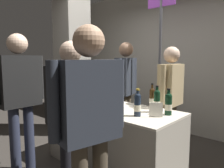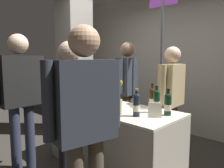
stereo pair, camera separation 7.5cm
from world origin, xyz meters
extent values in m
plane|color=#38332D|center=(0.00, 0.00, 0.00)|extent=(12.00, 12.00, 0.00)
cube|color=#9E998E|center=(0.00, 1.94, 1.41)|extent=(7.69, 0.12, 2.82)
cube|color=gray|center=(-1.53, 0.54, 1.79)|extent=(0.51, 0.51, 3.59)
cube|color=beige|center=(0.00, 0.00, 0.79)|extent=(1.76, 0.77, 0.02)
cube|color=#ABA392|center=(0.00, -0.38, 0.39)|extent=(1.76, 0.01, 0.77)
cube|color=#ABA392|center=(0.00, 0.38, 0.39)|extent=(1.76, 0.01, 0.77)
cube|color=#ABA392|center=(-0.87, 0.00, 0.39)|extent=(0.01, 0.77, 0.77)
cube|color=#ABA392|center=(0.87, 0.00, 0.39)|extent=(0.01, 0.77, 0.77)
cylinder|color=#38230F|center=(-0.74, -0.25, 0.90)|extent=(0.08, 0.08, 0.21)
sphere|color=#38230F|center=(-0.74, -0.25, 1.01)|extent=(0.08, 0.08, 0.08)
cylinder|color=#38230F|center=(-0.74, -0.25, 1.04)|extent=(0.03, 0.03, 0.07)
cylinder|color=#B7932D|center=(-0.74, -0.25, 1.08)|extent=(0.04, 0.04, 0.02)
cylinder|color=beige|center=(-0.74, -0.25, 0.89)|extent=(0.08, 0.08, 0.07)
cylinder|color=black|center=(-0.03, 0.00, 0.90)|extent=(0.08, 0.08, 0.21)
sphere|color=black|center=(-0.03, 0.00, 1.01)|extent=(0.07, 0.07, 0.07)
cylinder|color=black|center=(-0.03, 0.00, 1.05)|extent=(0.03, 0.03, 0.08)
cylinder|color=#B7932D|center=(-0.03, 0.00, 1.10)|extent=(0.03, 0.03, 0.02)
cylinder|color=beige|center=(-0.03, 0.00, 0.89)|extent=(0.08, 0.08, 0.07)
cylinder|color=black|center=(0.72, 0.14, 0.90)|extent=(0.08, 0.08, 0.21)
sphere|color=black|center=(0.72, 0.14, 1.01)|extent=(0.08, 0.08, 0.08)
cylinder|color=black|center=(0.72, 0.14, 1.04)|extent=(0.03, 0.03, 0.07)
cylinder|color=black|center=(0.72, 0.14, 1.09)|extent=(0.04, 0.04, 0.02)
cylinder|color=beige|center=(0.72, 0.14, 0.89)|extent=(0.08, 0.08, 0.07)
cylinder|color=#38230F|center=(-0.29, -0.16, 0.90)|extent=(0.07, 0.07, 0.21)
sphere|color=#38230F|center=(-0.29, -0.16, 1.01)|extent=(0.07, 0.07, 0.07)
cylinder|color=#38230F|center=(-0.29, -0.16, 1.04)|extent=(0.03, 0.03, 0.07)
cylinder|color=black|center=(-0.29, -0.16, 1.08)|extent=(0.03, 0.03, 0.02)
cylinder|color=beige|center=(-0.29, -0.16, 0.89)|extent=(0.07, 0.07, 0.07)
cylinder|color=#192333|center=(0.49, -0.13, 0.91)|extent=(0.08, 0.08, 0.22)
sphere|color=#192333|center=(0.49, -0.13, 1.02)|extent=(0.07, 0.07, 0.07)
cylinder|color=#192333|center=(0.49, -0.13, 1.05)|extent=(0.03, 0.03, 0.07)
cylinder|color=#B7932D|center=(0.49, -0.13, 1.09)|extent=(0.04, 0.04, 0.02)
cylinder|color=beige|center=(0.49, -0.13, 0.89)|extent=(0.08, 0.08, 0.07)
cylinder|color=#192333|center=(-0.50, -0.09, 0.92)|extent=(0.07, 0.07, 0.24)
sphere|color=#192333|center=(-0.50, -0.09, 1.03)|extent=(0.06, 0.06, 0.06)
cylinder|color=#192333|center=(-0.50, -0.09, 1.08)|extent=(0.03, 0.03, 0.08)
cylinder|color=black|center=(-0.50, -0.09, 1.13)|extent=(0.03, 0.03, 0.02)
cylinder|color=beige|center=(-0.50, -0.09, 0.90)|extent=(0.07, 0.07, 0.08)
cylinder|color=#38230F|center=(0.43, 0.27, 0.91)|extent=(0.06, 0.06, 0.23)
sphere|color=#38230F|center=(0.43, 0.27, 1.03)|extent=(0.06, 0.06, 0.06)
cylinder|color=#38230F|center=(0.43, 0.27, 1.06)|extent=(0.03, 0.03, 0.07)
cylinder|color=black|center=(0.43, 0.27, 1.11)|extent=(0.03, 0.03, 0.02)
cylinder|color=beige|center=(0.43, 0.27, 0.89)|extent=(0.07, 0.07, 0.07)
cylinder|color=black|center=(0.56, 0.16, 0.91)|extent=(0.07, 0.07, 0.23)
sphere|color=black|center=(0.56, 0.16, 1.03)|extent=(0.07, 0.07, 0.07)
cylinder|color=black|center=(0.56, 0.16, 1.06)|extent=(0.03, 0.03, 0.07)
cylinder|color=black|center=(0.56, 0.16, 1.10)|extent=(0.04, 0.04, 0.02)
cylinder|color=beige|center=(0.56, 0.16, 0.89)|extent=(0.08, 0.08, 0.07)
cylinder|color=#38230F|center=(0.09, -0.02, 0.90)|extent=(0.07, 0.07, 0.20)
sphere|color=#38230F|center=(0.09, -0.02, 1.00)|extent=(0.07, 0.07, 0.07)
cylinder|color=#38230F|center=(0.09, -0.02, 1.04)|extent=(0.03, 0.03, 0.08)
cylinder|color=black|center=(0.09, -0.02, 1.09)|extent=(0.03, 0.03, 0.02)
cylinder|color=beige|center=(0.09, -0.02, 0.88)|extent=(0.07, 0.07, 0.07)
cylinder|color=silver|center=(-0.16, 0.22, 0.80)|extent=(0.07, 0.07, 0.00)
cylinder|color=silver|center=(-0.16, 0.22, 0.84)|extent=(0.01, 0.01, 0.08)
cone|color=silver|center=(-0.16, 0.22, 0.91)|extent=(0.07, 0.07, 0.07)
cylinder|color=#590C19|center=(-0.16, 0.22, 0.89)|extent=(0.04, 0.04, 0.02)
cylinder|color=silver|center=(-0.25, 0.15, 0.80)|extent=(0.06, 0.06, 0.00)
cylinder|color=silver|center=(-0.25, 0.15, 0.83)|extent=(0.01, 0.01, 0.07)
cone|color=silver|center=(-0.25, 0.15, 0.90)|extent=(0.07, 0.07, 0.06)
cylinder|color=silver|center=(-0.14, -0.05, 0.80)|extent=(0.07, 0.07, 0.00)
cylinder|color=silver|center=(-0.14, -0.05, 0.83)|extent=(0.01, 0.01, 0.06)
cone|color=silver|center=(-0.14, -0.05, 0.89)|extent=(0.07, 0.07, 0.06)
cylinder|color=tan|center=(0.29, -0.20, 0.88)|extent=(0.10, 0.10, 0.17)
cylinder|color=#38722D|center=(0.26, -0.20, 1.02)|extent=(0.02, 0.01, 0.27)
ellipsoid|color=gold|center=(0.27, -0.20, 1.15)|extent=(0.03, 0.03, 0.05)
cylinder|color=#38722D|center=(0.27, -0.21, 0.98)|extent=(0.02, 0.03, 0.20)
ellipsoid|color=pink|center=(0.28, -0.19, 1.09)|extent=(0.03, 0.03, 0.05)
cylinder|color=#38722D|center=(0.28, -0.17, 1.02)|extent=(0.05, 0.04, 0.27)
ellipsoid|color=gold|center=(0.30, -0.16, 1.15)|extent=(0.03, 0.03, 0.05)
cylinder|color=#38722D|center=(0.28, -0.20, 1.00)|extent=(0.02, 0.01, 0.24)
ellipsoid|color=pink|center=(0.29, -0.20, 1.12)|extent=(0.03, 0.03, 0.05)
cylinder|color=#38722D|center=(0.29, -0.21, 1.00)|extent=(0.02, 0.01, 0.23)
ellipsoid|color=pink|center=(0.28, -0.21, 1.12)|extent=(0.03, 0.03, 0.05)
cylinder|color=#38722D|center=(0.27, -0.19, 0.99)|extent=(0.01, 0.01, 0.22)
ellipsoid|color=#E05B1E|center=(0.27, -0.20, 1.10)|extent=(0.03, 0.03, 0.05)
cube|color=silver|center=(0.67, -0.03, 0.88)|extent=(0.12, 0.09, 0.16)
cylinder|color=#4C4233|center=(0.46, 0.75, 0.39)|extent=(0.12, 0.12, 0.79)
cylinder|color=#4C4233|center=(0.47, 0.60, 0.39)|extent=(0.12, 0.12, 0.79)
cube|color=tan|center=(0.47, 0.67, 1.07)|extent=(0.23, 0.40, 0.56)
sphere|color=beige|center=(0.47, 0.67, 1.47)|extent=(0.22, 0.22, 0.22)
cylinder|color=tan|center=(0.46, 0.91, 1.09)|extent=(0.08, 0.08, 0.51)
cylinder|color=tan|center=(0.48, 0.43, 1.09)|extent=(0.08, 0.08, 0.51)
cylinder|color=#4C4233|center=(-0.36, 0.79, 0.42)|extent=(0.12, 0.12, 0.84)
cylinder|color=#4C4233|center=(-0.32, 0.63, 0.42)|extent=(0.12, 0.12, 0.84)
cube|color=#2D333D|center=(-0.34, 0.71, 1.13)|extent=(0.31, 0.46, 0.59)
sphere|color=#8C664C|center=(-0.34, 0.71, 1.56)|extent=(0.23, 0.23, 0.23)
cylinder|color=#2D333D|center=(-0.41, 0.96, 1.16)|extent=(0.08, 0.08, 0.55)
cylinder|color=#2D333D|center=(-0.28, 0.46, 1.16)|extent=(0.08, 0.08, 0.55)
cube|color=#2D333D|center=(0.68, -0.98, 1.12)|extent=(0.30, 0.48, 0.59)
sphere|color=tan|center=(0.68, -0.98, 1.55)|extent=(0.23, 0.23, 0.23)
cylinder|color=#2D333D|center=(0.62, -1.25, 1.15)|extent=(0.08, 0.08, 0.54)
cylinder|color=#2D333D|center=(0.73, -0.72, 1.15)|extent=(0.08, 0.08, 0.54)
cylinder|color=black|center=(0.11, -0.80, 0.40)|extent=(0.12, 0.12, 0.80)
cylinder|color=black|center=(0.08, -0.62, 0.40)|extent=(0.12, 0.12, 0.80)
cube|color=black|center=(0.10, -0.71, 1.08)|extent=(0.26, 0.49, 0.56)
sphere|color=beige|center=(0.10, -0.71, 1.49)|extent=(0.22, 0.22, 0.22)
cylinder|color=black|center=(0.13, -0.98, 1.10)|extent=(0.08, 0.08, 0.52)
cylinder|color=black|center=(0.06, -0.43, 1.10)|extent=(0.08, 0.08, 0.52)
cylinder|color=#2D3347|center=(-0.69, -0.97, 0.43)|extent=(0.12, 0.12, 0.85)
cylinder|color=#2D3347|center=(-0.69, -0.79, 0.43)|extent=(0.12, 0.12, 0.85)
cube|color=black|center=(-0.69, -0.88, 1.16)|extent=(0.22, 0.47, 0.60)
sphere|color=beige|center=(-0.69, -0.88, 1.59)|extent=(0.23, 0.23, 0.23)
cylinder|color=black|center=(-0.70, -0.60, 1.18)|extent=(0.08, 0.08, 0.56)
cylinder|color=#47474C|center=(0.10, 1.01, 1.20)|extent=(0.04, 0.04, 2.40)
cube|color=#7A3393|center=(0.10, 1.01, 2.29)|extent=(0.47, 0.02, 0.17)
camera|label=1|loc=(1.83, -2.00, 1.43)|focal=34.41mm
camera|label=2|loc=(1.88, -1.95, 1.43)|focal=34.41mm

